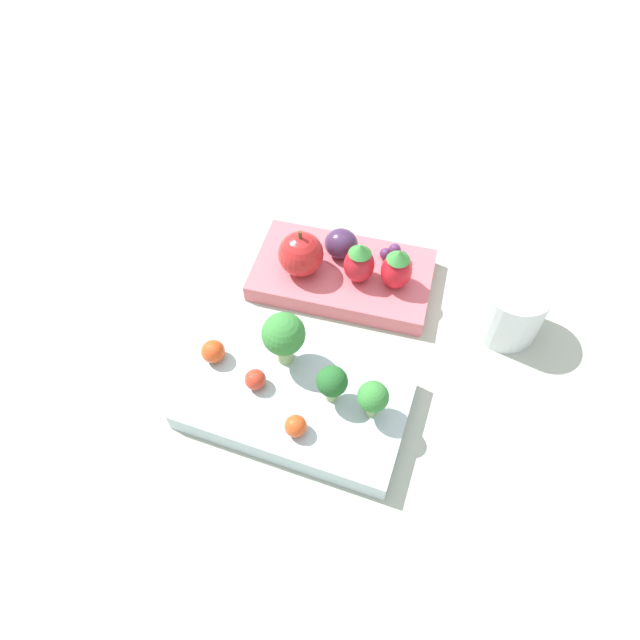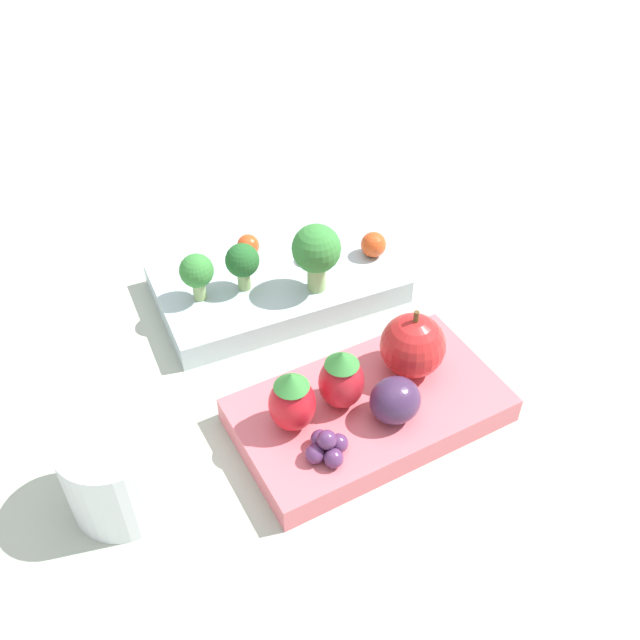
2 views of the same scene
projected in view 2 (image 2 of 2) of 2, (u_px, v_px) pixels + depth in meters
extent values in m
plane|color=#ADB7A3|center=(324.00, 351.00, 0.59)|extent=(4.00, 4.00, 0.00)
cube|color=silver|center=(280.00, 282.00, 0.64)|extent=(0.22, 0.14, 0.02)
cube|color=#DB6670|center=(369.00, 410.00, 0.53)|extent=(0.20, 0.11, 0.02)
cylinder|color=#93B770|center=(244.00, 280.00, 0.61)|extent=(0.01, 0.01, 0.02)
sphere|color=#236028|center=(242.00, 260.00, 0.60)|extent=(0.03, 0.03, 0.03)
cylinder|color=#93B770|center=(199.00, 290.00, 0.60)|extent=(0.01, 0.01, 0.02)
sphere|color=#388438|center=(197.00, 271.00, 0.59)|extent=(0.03, 0.03, 0.03)
cylinder|color=#93B770|center=(317.00, 277.00, 0.61)|extent=(0.02, 0.02, 0.02)
sphere|color=#388438|center=(316.00, 249.00, 0.59)|extent=(0.04, 0.04, 0.04)
sphere|color=#DB4C1E|center=(248.00, 246.00, 0.65)|extent=(0.02, 0.02, 0.02)
sphere|color=#DB4C1E|center=(373.00, 245.00, 0.64)|extent=(0.02, 0.02, 0.02)
sphere|color=red|center=(316.00, 251.00, 0.64)|extent=(0.02, 0.02, 0.02)
sphere|color=red|center=(413.00, 345.00, 0.53)|extent=(0.05, 0.05, 0.05)
cylinder|color=brown|center=(416.00, 318.00, 0.51)|extent=(0.00, 0.00, 0.01)
ellipsoid|color=red|center=(341.00, 382.00, 0.51)|extent=(0.03, 0.03, 0.04)
cone|color=#388438|center=(342.00, 358.00, 0.49)|extent=(0.02, 0.02, 0.01)
ellipsoid|color=red|center=(292.00, 404.00, 0.49)|extent=(0.03, 0.03, 0.04)
cone|color=#388438|center=(291.00, 380.00, 0.48)|extent=(0.02, 0.02, 0.01)
ellipsoid|color=#42284C|center=(400.00, 398.00, 0.50)|extent=(0.04, 0.03, 0.03)
sphere|color=#562D5B|center=(338.00, 443.00, 0.49)|extent=(0.01, 0.01, 0.01)
sphere|color=#562D5B|center=(320.00, 439.00, 0.49)|extent=(0.01, 0.01, 0.01)
sphere|color=#562D5B|center=(315.00, 454.00, 0.48)|extent=(0.01, 0.01, 0.01)
sphere|color=#562D5B|center=(334.00, 458.00, 0.48)|extent=(0.01, 0.01, 0.01)
sphere|color=#562D5B|center=(327.00, 440.00, 0.48)|extent=(0.01, 0.01, 0.01)
cylinder|color=silver|center=(117.00, 471.00, 0.46)|extent=(0.07, 0.07, 0.07)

